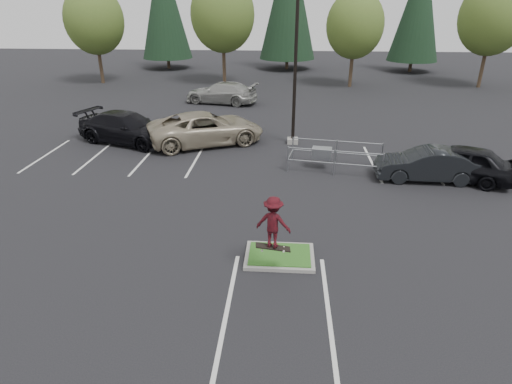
# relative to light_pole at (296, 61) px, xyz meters

# --- Properties ---
(ground) EXTENTS (120.00, 120.00, 0.00)m
(ground) POSITION_rel_light_pole_xyz_m (-0.50, -12.00, -4.56)
(ground) COLOR black
(ground) RESTS_ON ground
(grass_median) EXTENTS (2.20, 1.60, 0.16)m
(grass_median) POSITION_rel_light_pole_xyz_m (-0.50, -12.00, -4.48)
(grass_median) COLOR gray
(grass_median) RESTS_ON ground
(stall_lines) EXTENTS (22.62, 17.60, 0.01)m
(stall_lines) POSITION_rel_light_pole_xyz_m (-1.85, -5.98, -4.56)
(stall_lines) COLOR silver
(stall_lines) RESTS_ON ground
(light_pole) EXTENTS (0.70, 0.60, 10.12)m
(light_pole) POSITION_rel_light_pole_xyz_m (0.00, 0.00, 0.00)
(light_pole) COLOR gray
(light_pole) RESTS_ON ground
(decid_a) EXTENTS (5.44, 5.44, 8.91)m
(decid_a) POSITION_rel_light_pole_xyz_m (-18.51, 18.03, 1.02)
(decid_a) COLOR #38281C
(decid_a) RESTS_ON ground
(decid_b) EXTENTS (5.89, 5.89, 9.64)m
(decid_b) POSITION_rel_light_pole_xyz_m (-6.51, 18.53, 1.48)
(decid_b) COLOR #38281C
(decid_b) RESTS_ON ground
(decid_c) EXTENTS (5.12, 5.12, 8.38)m
(decid_c) POSITION_rel_light_pole_xyz_m (5.49, 17.83, 0.69)
(decid_c) COLOR #38281C
(decid_c) RESTS_ON ground
(decid_d) EXTENTS (5.76, 5.76, 9.43)m
(decid_d) POSITION_rel_light_pole_xyz_m (17.49, 18.33, 1.35)
(decid_d) COLOR #38281C
(decid_d) RESTS_ON ground
(conif_a) EXTENTS (5.72, 5.72, 13.00)m
(conif_a) POSITION_rel_light_pole_xyz_m (-14.50, 28.00, 2.54)
(conif_a) COLOR #38281C
(conif_a) RESTS_ON ground
(conif_c) EXTENTS (5.50, 5.50, 12.50)m
(conif_c) POSITION_rel_light_pole_xyz_m (13.50, 27.50, 2.29)
(conif_c) COLOR #38281C
(conif_c) RESTS_ON ground
(cart_corral) EXTENTS (4.62, 2.27, 1.26)m
(cart_corral) POSITION_rel_light_pole_xyz_m (1.50, -3.92, -3.77)
(cart_corral) COLOR gray
(cart_corral) RESTS_ON ground
(skateboarder) EXTENTS (1.11, 0.80, 1.71)m
(skateboarder) POSITION_rel_light_pole_xyz_m (-0.69, -13.00, -2.74)
(skateboarder) COLOR black
(skateboarder) RESTS_ON ground
(car_l_tan) EXTENTS (7.14, 5.40, 1.80)m
(car_l_tan) POSITION_rel_light_pole_xyz_m (-5.00, -0.50, -3.66)
(car_l_tan) COLOR gray
(car_l_tan) RESTS_ON ground
(car_l_black) EXTENTS (6.43, 4.34, 1.73)m
(car_l_black) POSITION_rel_light_pole_xyz_m (-9.55, -0.50, -3.69)
(car_l_black) COLOR black
(car_l_black) RESTS_ON ground
(car_r_charc) EXTENTS (4.56, 1.75, 1.48)m
(car_r_charc) POSITION_rel_light_pole_xyz_m (6.00, -5.00, -3.82)
(car_r_charc) COLOR black
(car_r_charc) RESTS_ON ground
(car_r_black) EXTENTS (5.14, 3.73, 1.63)m
(car_r_black) POSITION_rel_light_pole_xyz_m (7.50, -4.81, -3.75)
(car_r_black) COLOR black
(car_r_black) RESTS_ON ground
(car_far_silver) EXTENTS (6.04, 3.49, 1.65)m
(car_far_silver) POSITION_rel_light_pole_xyz_m (-5.50, 10.00, -3.74)
(car_far_silver) COLOR #A5A5A0
(car_far_silver) RESTS_ON ground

